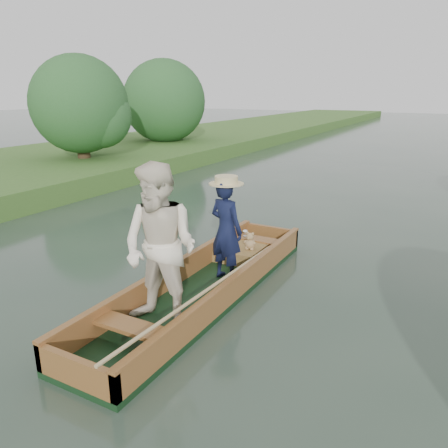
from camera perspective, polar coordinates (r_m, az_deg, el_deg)
The scene contains 3 objects.
ground at distance 6.55m, azimuth -2.55°, elevation -9.34°, with size 120.00×120.00×0.00m, color #283D30.
trees_far at distance 13.97m, azimuth 12.83°, elevation 14.49°, with size 23.02×13.94×4.38m.
punt at distance 5.91m, azimuth -4.52°, elevation -4.27°, with size 1.15×5.10×2.13m.
Camera 1 is at (3.06, -5.00, 2.91)m, focal length 35.00 mm.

